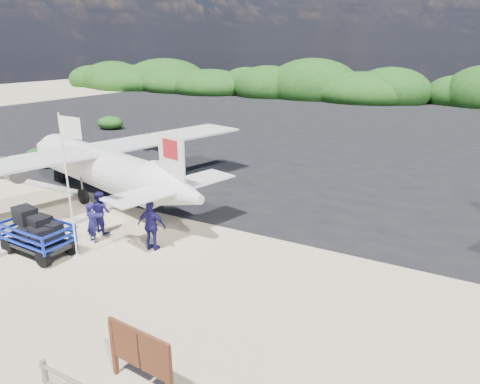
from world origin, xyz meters
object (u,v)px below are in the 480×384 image
at_px(flagpole, 78,257).
at_px(crew_c, 152,226).
at_px(baggage_cart, 40,253).
at_px(crew_a, 92,222).
at_px(aircraft_small, 272,119).
at_px(crew_b, 101,212).

xyz_separation_m(flagpole, crew_c, (2.06, 1.83, 0.99)).
xyz_separation_m(baggage_cart, flagpole, (1.44, 0.48, 0.00)).
bearing_deg(flagpole, crew_a, 111.27).
xyz_separation_m(baggage_cart, crew_c, (3.50, 2.32, 0.99)).
height_order(baggage_cart, crew_a, crew_a).
relative_size(baggage_cart, crew_a, 1.77).
distance_m(crew_a, aircraft_small, 32.57).
distance_m(baggage_cart, crew_b, 2.81).
relative_size(crew_a, crew_b, 0.92).
bearing_deg(baggage_cart, flagpole, 20.41).
bearing_deg(crew_a, crew_c, -156.43).
relative_size(crew_a, crew_c, 0.83).
relative_size(flagpole, crew_a, 3.24).
bearing_deg(crew_a, crew_b, -54.05).
bearing_deg(crew_a, aircraft_small, -67.12).
bearing_deg(aircraft_small, crew_b, 72.45).
xyz_separation_m(crew_b, crew_c, (2.95, -0.29, 0.09)).
height_order(flagpole, crew_a, flagpole).
xyz_separation_m(crew_a, aircraft_small, (-6.81, 31.84, -0.82)).
height_order(baggage_cart, crew_c, crew_c).
distance_m(crew_b, crew_c, 2.97).
bearing_deg(crew_a, flagpole, 122.08).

